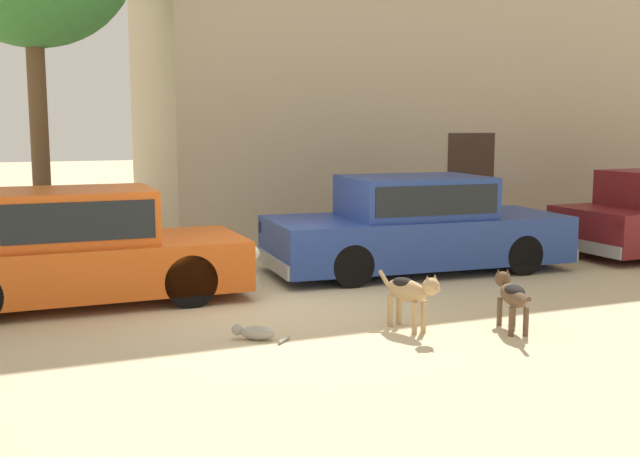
# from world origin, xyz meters

# --- Properties ---
(ground_plane) EXTENTS (80.00, 80.00, 0.00)m
(ground_plane) POSITION_xyz_m (0.00, 0.00, 0.00)
(ground_plane) COLOR #CCB78E
(parked_sedan_nearest) EXTENTS (4.30, 1.77, 1.46)m
(parked_sedan_nearest) POSITION_xyz_m (-2.26, 0.97, 0.72)
(parked_sedan_nearest) COLOR #D15619
(parked_sedan_nearest) RESTS_ON ground_plane
(parked_sedan_second) EXTENTS (4.87, 2.12, 1.48)m
(parked_sedan_second) POSITION_xyz_m (2.77, 1.19, 0.73)
(parked_sedan_second) COLOR navy
(parked_sedan_second) RESTS_ON ground_plane
(apartment_block) EXTENTS (17.14, 5.24, 8.40)m
(apartment_block) POSITION_xyz_m (8.22, 6.66, 4.20)
(apartment_block) COLOR tan
(apartment_block) RESTS_ON ground_plane
(stray_dog_spotted) EXTENTS (0.36, 0.98, 0.68)m
(stray_dog_spotted) POSITION_xyz_m (1.01, -1.81, 0.45)
(stray_dog_spotted) COLOR tan
(stray_dog_spotted) RESTS_ON ground_plane
(stray_dog_tan) EXTENTS (0.44, 1.05, 0.62)m
(stray_dog_tan) POSITION_xyz_m (2.07, -2.21, 0.41)
(stray_dog_tan) COLOR brown
(stray_dog_tan) RESTS_ON ground_plane
(stray_cat) EXTENTS (0.57, 0.45, 0.17)m
(stray_cat) POSITION_xyz_m (-0.70, -1.51, 0.08)
(stray_cat) COLOR gray
(stray_cat) RESTS_ON ground_plane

